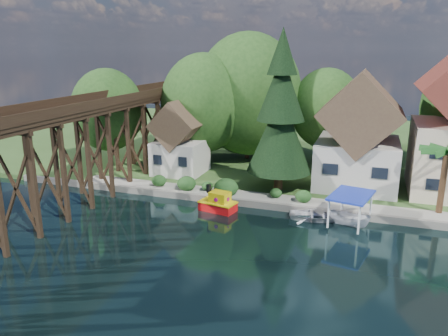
{
  "coord_description": "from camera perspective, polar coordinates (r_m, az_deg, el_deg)",
  "views": [
    {
      "loc": [
        8.06,
        -26.83,
        13.47
      ],
      "look_at": [
        -3.16,
        6.0,
        3.92
      ],
      "focal_mm": 35.0,
      "sensor_mm": 36.0,
      "label": 1
    }
  ],
  "objects": [
    {
      "name": "boat_white_a",
      "position": [
        36.36,
        11.9,
        -5.96
      ],
      "size": [
        4.56,
        3.51,
        0.87
      ],
      "primitive_type": "imported",
      "rotation": [
        0.0,
        0.0,
        1.69
      ],
      "color": "silver",
      "rests_on": "ground"
    },
    {
      "name": "bg_trees",
      "position": [
        48.99,
        10.54,
        7.89
      ],
      "size": [
        49.9,
        13.3,
        10.57
      ],
      "color": "#382314",
      "rests_on": "bank"
    },
    {
      "name": "ground",
      "position": [
        31.08,
        1.97,
        -10.29
      ],
      "size": [
        140.0,
        140.0,
        0.0
      ],
      "primitive_type": "plane",
      "color": "black",
      "rests_on": "ground"
    },
    {
      "name": "tugboat",
      "position": [
        37.37,
        -0.76,
        -4.63
      ],
      "size": [
        3.4,
        2.32,
        2.26
      ],
      "color": "red",
      "rests_on": "ground"
    },
    {
      "name": "palm_tree",
      "position": [
        38.41,
        27.1,
        1.74
      ],
      "size": [
        4.13,
        4.13,
        5.75
      ],
      "color": "#382314",
      "rests_on": "bank"
    },
    {
      "name": "shed",
      "position": [
        46.52,
        -5.77,
        3.35
      ],
      "size": [
        5.09,
        5.4,
        7.85
      ],
      "color": "beige",
      "rests_on": "bank"
    },
    {
      "name": "promenade",
      "position": [
        38.43,
        14.73,
        -4.81
      ],
      "size": [
        50.0,
        2.6,
        0.06
      ],
      "primitive_type": "cube",
      "color": "gray",
      "rests_on": "bank"
    },
    {
      "name": "trestle_bridge",
      "position": [
        40.85,
        -17.72,
        3.19
      ],
      "size": [
        4.12,
        44.18,
        9.3
      ],
      "color": "black",
      "rests_on": "ground"
    },
    {
      "name": "house_left",
      "position": [
        43.64,
        17.16,
        3.7
      ],
      "size": [
        7.64,
        8.64,
        11.02
      ],
      "color": "beige",
      "rests_on": "bank"
    },
    {
      "name": "shrubs",
      "position": [
        40.15,
        -0.43,
        -2.35
      ],
      "size": [
        15.76,
        2.47,
        1.7
      ],
      "color": "#163F18",
      "rests_on": "bank"
    },
    {
      "name": "bank",
      "position": [
        62.77,
        11.09,
        2.94
      ],
      "size": [
        140.0,
        52.0,
        0.5
      ],
      "primitive_type": "cube",
      "color": "#2F4C1E",
      "rests_on": "ground"
    },
    {
      "name": "seawall",
      "position": [
        37.45,
        11.49,
        -5.5
      ],
      "size": [
        60.0,
        0.4,
        0.62
      ],
      "primitive_type": "cube",
      "color": "slate",
      "rests_on": "ground"
    },
    {
      "name": "boat_canopy",
      "position": [
        35.46,
        16.12,
        -5.61
      ],
      "size": [
        3.62,
        4.59,
        2.63
      ],
      "color": "silver",
      "rests_on": "ground"
    },
    {
      "name": "conifer",
      "position": [
        40.23,
        7.4,
        6.9
      ],
      "size": [
        6.0,
        6.0,
        14.78
      ],
      "color": "#382314",
      "rests_on": "bank"
    }
  ]
}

